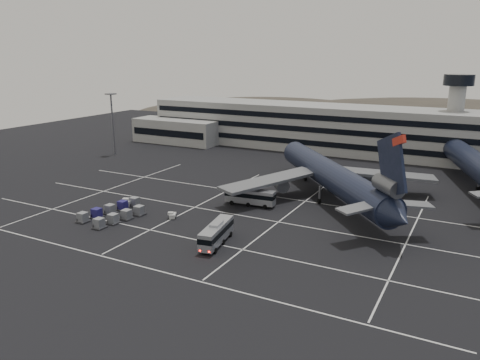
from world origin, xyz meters
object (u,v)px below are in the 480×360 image
Objects in this scene: bus_far at (250,196)px; uld_cluster at (114,213)px; bus_near at (216,232)px; trijet_main at (332,176)px; tug_a at (129,202)px.

bus_far is 0.69× the size of uld_cluster.
uld_cluster is at bearing 164.80° from bus_near.
uld_cluster is at bearing 127.70° from bus_far.
bus_near reaches higher than bus_far.
bus_near reaches higher than uld_cluster.
trijet_main reaches higher than tug_a.
bus_near is at bearing -5.15° from uld_cluster.
bus_near is at bearing -40.82° from tug_a.
tug_a is at bearing 109.28° from uld_cluster.
bus_near is at bearing -146.36° from trijet_main.
tug_a is (-25.59, 8.69, -1.27)m from bus_near.
bus_far is 3.67× the size of tug_a.
trijet_main is 4.56× the size of bus_near.
trijet_main reaches higher than uld_cluster.
bus_near is 23.40m from uld_cluster.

